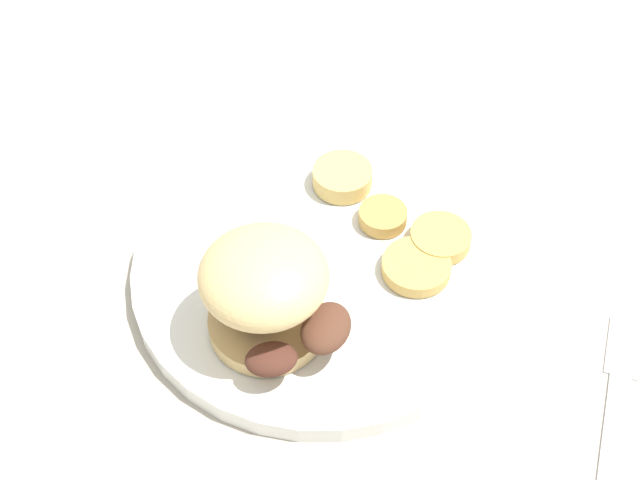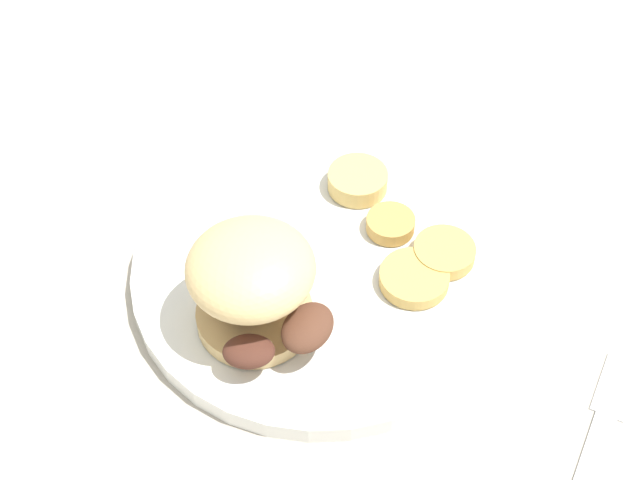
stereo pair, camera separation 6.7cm
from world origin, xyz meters
TOP-DOWN VIEW (x-y plane):
  - ground_plane at (0.00, 0.00)m, footprint 4.00×4.00m
  - dinner_plate at (0.00, 0.00)m, footprint 0.29×0.29m
  - sandwich at (-0.02, 0.07)m, footprint 0.12×0.10m
  - potato_round_0 at (0.05, -0.07)m, footprint 0.05×0.05m
  - potato_round_1 at (-0.00, -0.07)m, footprint 0.04×0.04m
  - potato_round_2 at (-0.05, -0.09)m, footprint 0.05×0.05m
  - potato_round_3 at (-0.05, -0.05)m, footprint 0.05×0.05m
  - fork at (-0.22, -0.09)m, footprint 0.10×0.14m

SIDE VIEW (x-z plane):
  - ground_plane at x=0.00m, z-range 0.00..0.00m
  - fork at x=-0.22m, z-range 0.00..0.00m
  - dinner_plate at x=0.00m, z-range 0.00..0.02m
  - potato_round_3 at x=-0.05m, z-range 0.02..0.03m
  - potato_round_1 at x=0.00m, z-range 0.02..0.03m
  - potato_round_2 at x=-0.05m, z-range 0.02..0.03m
  - potato_round_0 at x=0.05m, z-range 0.02..0.03m
  - sandwich at x=-0.02m, z-range 0.02..0.10m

